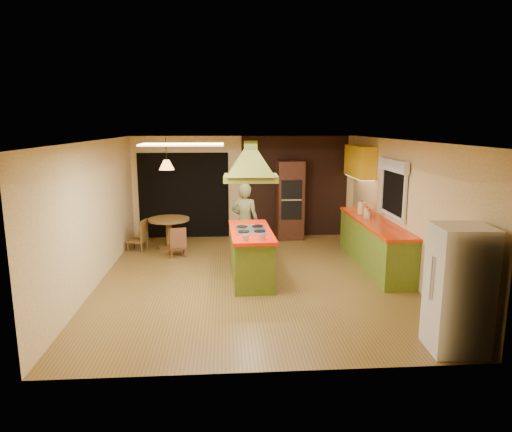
{
  "coord_description": "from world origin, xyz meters",
  "views": [
    {
      "loc": [
        -0.49,
        -7.98,
        2.77
      ],
      "look_at": [
        0.07,
        0.07,
        1.15
      ],
      "focal_mm": 32.0,
      "sensor_mm": 36.0,
      "label": 1
    }
  ],
  "objects": [
    {
      "name": "dining_table",
      "position": [
        -1.76,
        2.19,
        0.49
      ],
      "size": [
        0.92,
        0.92,
        0.7
      ],
      "rotation": [
        0.0,
        0.0,
        0.13
      ],
      "color": "brown",
      "rests_on": "ground"
    },
    {
      "name": "room_walls",
      "position": [
        0.0,
        0.0,
        1.25
      ],
      "size": [
        5.5,
        6.5,
        6.5
      ],
      "color": "beige",
      "rests_on": "ground"
    },
    {
      "name": "man",
      "position": [
        -0.08,
        1.23,
        0.8
      ],
      "size": [
        0.69,
        0.58,
        1.6
      ],
      "primitive_type": "imported",
      "rotation": [
        0.0,
        0.0,
        2.76
      ],
      "color": "#52582E",
      "rests_on": "ground"
    },
    {
      "name": "upper_cabinets",
      "position": [
        2.57,
        2.2,
        1.95
      ],
      "size": [
        0.34,
        1.4,
        0.7
      ],
      "primitive_type": "cube",
      "color": "yellow",
      "rests_on": "room_walls"
    },
    {
      "name": "canister_large",
      "position": [
        2.4,
        1.34,
        1.04
      ],
      "size": [
        0.22,
        0.22,
        0.24
      ],
      "primitive_type": "cylinder",
      "rotation": [
        0.0,
        0.0,
        -0.42
      ],
      "color": "#FFF7CD",
      "rests_on": "right_counter"
    },
    {
      "name": "fluor_panel",
      "position": [
        -1.1,
        -1.2,
        2.48
      ],
      "size": [
        1.2,
        0.6,
        0.03
      ],
      "primitive_type": "cube",
      "color": "white",
      "rests_on": "ceiling_plane"
    },
    {
      "name": "refrigerator",
      "position": [
        2.35,
        -2.87,
        0.8
      ],
      "size": [
        0.69,
        0.66,
        1.59
      ],
      "primitive_type": "cube",
      "rotation": [
        0.0,
        0.0,
        -0.07
      ],
      "color": "white",
      "rests_on": "ground"
    },
    {
      "name": "brick_panel",
      "position": [
        1.25,
        3.23,
        1.25
      ],
      "size": [
        2.64,
        0.03,
        2.5
      ],
      "primitive_type": "cube",
      "color": "#381E14",
      "rests_on": "ground"
    },
    {
      "name": "range_hood",
      "position": [
        -0.03,
        -0.03,
        2.25
      ],
      "size": [
        0.96,
        0.71,
        0.78
      ],
      "rotation": [
        0.0,
        0.0,
        -0.04
      ],
      "color": "#606719",
      "rests_on": "ceiling_plane"
    },
    {
      "name": "pendant_lamp",
      "position": [
        -1.76,
        2.19,
        1.9
      ],
      "size": [
        0.35,
        0.35,
        0.22
      ],
      "primitive_type": "cone",
      "rotation": [
        0.0,
        0.0,
        0.04
      ],
      "color": "#FF9E3F",
      "rests_on": "ceiling_plane"
    },
    {
      "name": "window_right",
      "position": [
        2.7,
        0.4,
        1.77
      ],
      "size": [
        0.12,
        1.35,
        1.06
      ],
      "color": "black",
      "rests_on": "room_walls"
    },
    {
      "name": "wall_oven",
      "position": [
        1.09,
        2.95,
        0.96
      ],
      "size": [
        0.65,
        0.62,
        1.91
      ],
      "rotation": [
        0.0,
        0.0,
        0.04
      ],
      "color": "#482417",
      "rests_on": "ground"
    },
    {
      "name": "canister_small",
      "position": [
        2.4,
        0.84,
        0.99
      ],
      "size": [
        0.14,
        0.14,
        0.14
      ],
      "primitive_type": "cylinder",
      "rotation": [
        0.0,
        0.0,
        0.39
      ],
      "color": "beige",
      "rests_on": "right_counter"
    },
    {
      "name": "canister_medium",
      "position": [
        2.4,
        0.97,
        1.01
      ],
      "size": [
        0.14,
        0.14,
        0.18
      ],
      "primitive_type": "cylinder",
      "rotation": [
        0.0,
        0.0,
        -0.03
      ],
      "color": "beige",
      "rests_on": "right_counter"
    },
    {
      "name": "chair_left",
      "position": [
        -2.46,
        2.09,
        0.35
      ],
      "size": [
        0.46,
        0.46,
        0.69
      ],
      "primitive_type": null,
      "rotation": [
        0.0,
        0.0,
        -1.8
      ],
      "color": "brown",
      "rests_on": "ground"
    },
    {
      "name": "chair_near",
      "position": [
        -1.51,
        1.54,
        0.32
      ],
      "size": [
        0.42,
        0.42,
        0.65
      ],
      "primitive_type": null,
      "rotation": [
        0.0,
        0.0,
        3.36
      ],
      "color": "brown",
      "rests_on": "ground"
    },
    {
      "name": "ground",
      "position": [
        0.0,
        0.0,
        0.0
      ],
      "size": [
        6.5,
        6.5,
        0.0
      ],
      "primitive_type": "plane",
      "color": "brown",
      "rests_on": "ground"
    },
    {
      "name": "right_counter",
      "position": [
        2.45,
        0.6,
        0.46
      ],
      "size": [
        0.62,
        3.05,
        0.92
      ],
      "color": "olive",
      "rests_on": "ground"
    },
    {
      "name": "ceiling_plane",
      "position": [
        0.0,
        0.0,
        2.5
      ],
      "size": [
        6.5,
        6.5,
        0.0
      ],
      "primitive_type": "plane",
      "rotation": [
        3.14,
        0.0,
        0.0
      ],
      "color": "silver",
      "rests_on": "room_walls"
    },
    {
      "name": "nook_opening",
      "position": [
        -1.5,
        3.23,
        1.05
      ],
      "size": [
        2.2,
        0.03,
        2.1
      ],
      "primitive_type": "cube",
      "color": "black",
      "rests_on": "ground"
    },
    {
      "name": "kitchen_island",
      "position": [
        -0.03,
        -0.03,
        0.46
      ],
      "size": [
        0.78,
        1.84,
        0.93
      ],
      "rotation": [
        0.0,
        0.0,
        0.03
      ],
      "color": "#5E741D",
      "rests_on": "ground"
    }
  ]
}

